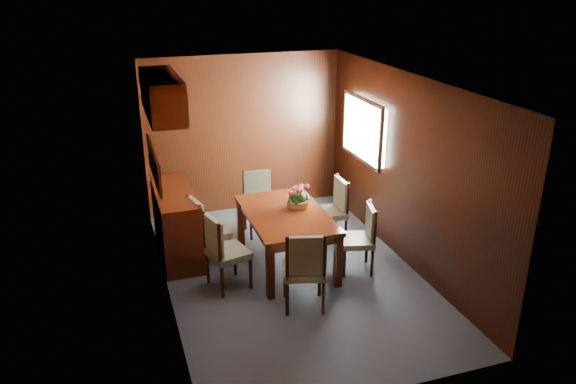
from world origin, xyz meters
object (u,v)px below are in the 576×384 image
object	(u,v)px
chair_right_near	(362,235)
chair_head	(305,266)
dining_table	(286,220)
flower_centerpiece	(298,196)
sideboard	(176,223)
chair_left_near	(222,248)

from	to	relation	value
chair_right_near	chair_head	world-z (taller)	chair_head
dining_table	flower_centerpiece	world-z (taller)	flower_centerpiece
sideboard	chair_head	xyz separation A→B (m)	(1.14, -1.77, 0.08)
dining_table	sideboard	bearing A→B (deg)	150.44
chair_right_near	chair_head	size ratio (longest dim) A/B	0.91
chair_right_near	chair_head	xyz separation A→B (m)	(-0.98, -0.61, 0.05)
sideboard	chair_left_near	world-z (taller)	chair_left_near
dining_table	chair_head	xyz separation A→B (m)	(-0.13, -1.04, -0.08)
sideboard	dining_table	size ratio (longest dim) A/B	0.91
chair_head	chair_left_near	bearing A→B (deg)	150.61
sideboard	chair_head	world-z (taller)	chair_head
sideboard	chair_head	size ratio (longest dim) A/B	1.45
sideboard	chair_left_near	distance (m)	1.11
chair_right_near	flower_centerpiece	bearing A→B (deg)	63.44
chair_left_near	flower_centerpiece	distance (m)	1.23
chair_left_near	chair_right_near	world-z (taller)	chair_left_near
chair_left_near	dining_table	bearing A→B (deg)	95.14
dining_table	chair_head	size ratio (longest dim) A/B	1.60
chair_right_near	flower_centerpiece	size ratio (longest dim) A/B	2.95
sideboard	flower_centerpiece	bearing A→B (deg)	-21.62
sideboard	chair_right_near	size ratio (longest dim) A/B	1.60
chair_left_near	flower_centerpiece	xyz separation A→B (m)	(1.09, 0.45, 0.34)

